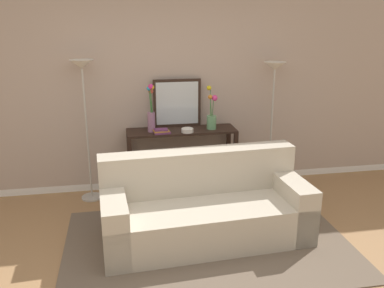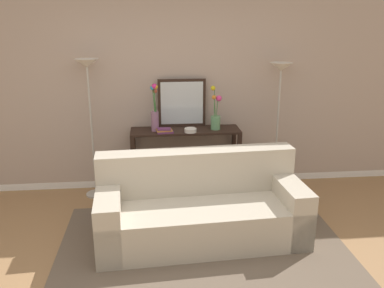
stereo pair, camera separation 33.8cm
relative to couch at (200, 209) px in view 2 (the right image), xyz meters
name	(u,v)px [view 2 (the right image)]	position (x,y,z in m)	size (l,w,h in m)	color
back_wall	(161,86)	(-0.33, 1.50, 1.03)	(12.00, 0.15, 2.70)	white
area_rug	(202,244)	(0.00, -0.16, -0.31)	(2.86, 1.86, 0.01)	brown
couch	(200,209)	(0.00, 0.00, 0.00)	(2.13, 0.98, 0.88)	#BCB29E
console_table	(185,149)	(-0.05, 1.18, 0.27)	(1.38, 0.40, 0.85)	black
floor_lamp_left	(89,90)	(-1.21, 1.19, 1.05)	(0.28, 0.28, 1.74)	#B7B2A8
floor_lamp_right	(280,91)	(1.15, 1.19, 1.00)	(0.28, 0.28, 1.67)	#B7B2A8
wall_mirror	(182,103)	(-0.08, 1.35, 0.84)	(0.61, 0.02, 0.61)	black
vase_tall_flowers	(155,111)	(-0.43, 1.16, 0.78)	(0.09, 0.13, 0.60)	gray
vase_short_flowers	(216,116)	(0.33, 1.16, 0.70)	(0.14, 0.12, 0.55)	#669E6B
fruit_bowl	(190,130)	(0.00, 1.05, 0.56)	(0.15, 0.15, 0.05)	silver
book_stack	(165,131)	(-0.32, 1.07, 0.56)	(0.21, 0.15, 0.05)	#6B3360
book_row_under_console	(155,188)	(-0.45, 1.18, -0.26)	(0.32, 0.16, 0.13)	silver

